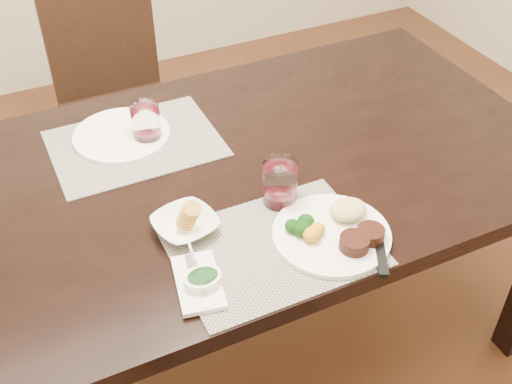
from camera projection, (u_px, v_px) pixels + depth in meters
name	position (u px, v px, depth m)	size (l,w,h in m)	color
ground_plane	(212.00, 348.00, 2.18)	(4.50, 4.50, 0.00)	#442515
dining_table	(201.00, 199.00, 1.75)	(2.00, 1.00, 0.75)	black
chair_far	(115.00, 91.00, 2.50)	(0.42, 0.42, 0.90)	black
placemat_near	(274.00, 247.00, 1.49)	(0.46, 0.34, 0.00)	gray
placemat_far	(135.00, 144.00, 1.80)	(0.46, 0.34, 0.00)	gray
dinner_plate	(337.00, 230.00, 1.51)	(0.28, 0.28, 0.05)	white
napkin_fork	(198.00, 282.00, 1.39)	(0.13, 0.19, 0.02)	white
steak_knife	(373.00, 250.00, 1.47)	(0.09, 0.26, 0.01)	silver
cracker_bowl	(185.00, 224.00, 1.52)	(0.17, 0.17, 0.07)	white
sauce_ramekin	(203.00, 280.00, 1.38)	(0.08, 0.13, 0.07)	white
wine_glass_near	(280.00, 185.00, 1.58)	(0.09, 0.09, 0.12)	white
far_plate	(122.00, 135.00, 1.82)	(0.27, 0.27, 0.01)	white
wine_glass_far	(146.00, 125.00, 1.79)	(0.08, 0.08, 0.11)	white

